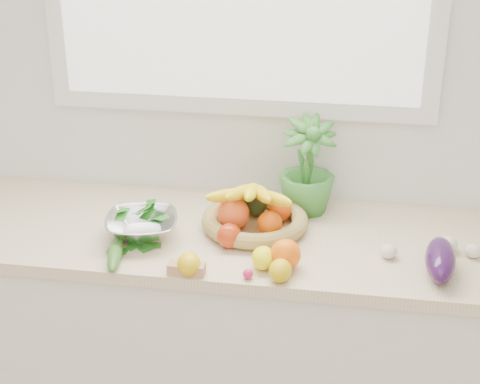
% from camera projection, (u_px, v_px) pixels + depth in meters
% --- Properties ---
extents(back_wall, '(4.50, 0.02, 2.70)m').
position_uv_depth(back_wall, '(241.00, 69.00, 2.44)').
color(back_wall, white).
rests_on(back_wall, ground).
extents(counter_cabinet, '(2.20, 0.58, 0.86)m').
position_uv_depth(counter_cabinet, '(227.00, 350.00, 2.55)').
color(counter_cabinet, silver).
rests_on(counter_cabinet, ground).
extents(countertop, '(2.24, 0.62, 0.04)m').
position_uv_depth(countertop, '(226.00, 236.00, 2.36)').
color(countertop, beige).
rests_on(countertop, counter_cabinet).
extents(orange_loose, '(0.10, 0.10, 0.09)m').
position_uv_depth(orange_loose, '(285.00, 254.00, 2.13)').
color(orange_loose, '#F96207').
rests_on(orange_loose, countertop).
extents(lemon_a, '(0.07, 0.09, 0.07)m').
position_uv_depth(lemon_a, '(263.00, 258.00, 2.13)').
color(lemon_a, '#F7F80D').
rests_on(lemon_a, countertop).
extents(lemon_b, '(0.07, 0.09, 0.06)m').
position_uv_depth(lemon_b, '(280.00, 271.00, 2.07)').
color(lemon_b, gold).
rests_on(lemon_b, countertop).
extents(lemon_c, '(0.08, 0.10, 0.07)m').
position_uv_depth(lemon_c, '(189.00, 264.00, 2.10)').
color(lemon_c, '#EBB60C').
rests_on(lemon_c, countertop).
extents(apple, '(0.09, 0.09, 0.08)m').
position_uv_depth(apple, '(229.00, 236.00, 2.24)').
color(apple, '#B5310E').
rests_on(apple, countertop).
extents(ginger, '(0.11, 0.04, 0.03)m').
position_uv_depth(ginger, '(187.00, 269.00, 2.11)').
color(ginger, tan).
rests_on(ginger, countertop).
extents(garlic_a, '(0.08, 0.08, 0.05)m').
position_uv_depth(garlic_a, '(448.00, 244.00, 2.22)').
color(garlic_a, silver).
rests_on(garlic_a, countertop).
extents(garlic_b, '(0.07, 0.07, 0.04)m').
position_uv_depth(garlic_b, '(473.00, 251.00, 2.19)').
color(garlic_b, silver).
rests_on(garlic_b, countertop).
extents(garlic_c, '(0.07, 0.07, 0.04)m').
position_uv_depth(garlic_c, '(389.00, 251.00, 2.19)').
color(garlic_c, beige).
rests_on(garlic_c, countertop).
extents(eggplant, '(0.10, 0.23, 0.09)m').
position_uv_depth(eggplant, '(440.00, 260.00, 2.10)').
color(eggplant, '#2D0F3A').
rests_on(eggplant, countertop).
extents(cucumber, '(0.09, 0.23, 0.04)m').
position_uv_depth(cucumber, '(115.00, 252.00, 2.19)').
color(cucumber, '#2C5C1B').
rests_on(cucumber, countertop).
extents(radish, '(0.04, 0.04, 0.03)m').
position_uv_depth(radish, '(248.00, 274.00, 2.09)').
color(radish, '#DD1B55').
rests_on(radish, countertop).
extents(potted_herb, '(0.23, 0.23, 0.33)m').
position_uv_depth(potted_herb, '(307.00, 167.00, 2.43)').
color(potted_herb, '#3B8630').
rests_on(potted_herb, countertop).
extents(fruit_basket, '(0.35, 0.35, 0.18)m').
position_uv_depth(fruit_basket, '(254.00, 214.00, 2.35)').
color(fruit_basket, tan).
rests_on(fruit_basket, countertop).
extents(colander_with_spinach, '(0.27, 0.27, 0.12)m').
position_uv_depth(colander_with_spinach, '(142.00, 221.00, 2.29)').
color(colander_with_spinach, silver).
rests_on(colander_with_spinach, countertop).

